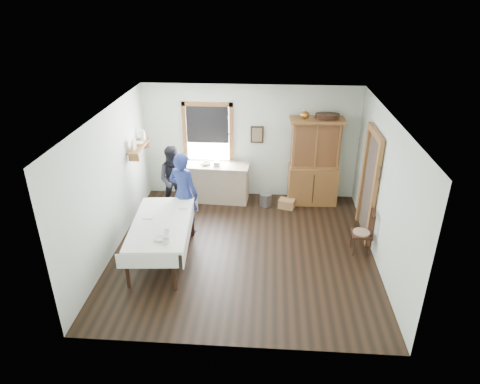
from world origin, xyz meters
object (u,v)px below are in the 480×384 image
(wicker_basket, at_px, (287,204))
(woman_blue, at_px, (184,196))
(china_hutch, at_px, (314,162))
(spindle_chair, at_px, (362,232))
(pail, at_px, (266,200))
(work_counter, at_px, (215,182))
(dining_table, at_px, (163,241))
(figure_dark, at_px, (175,182))

(wicker_basket, relative_size, woman_blue, 0.22)
(china_hutch, height_order, wicker_basket, china_hutch)
(spindle_chair, relative_size, pail, 2.98)
(china_hutch, height_order, woman_blue, china_hutch)
(work_counter, xyz_separation_m, spindle_chair, (3.06, -2.03, -0.01))
(spindle_chair, bearing_deg, wicker_basket, 131.78)
(work_counter, relative_size, china_hutch, 0.78)
(wicker_basket, bearing_deg, dining_table, -136.70)
(wicker_basket, relative_size, figure_dark, 0.25)
(work_counter, bearing_deg, figure_dark, -142.51)
(china_hutch, xyz_separation_m, woman_blue, (-2.74, -1.53, -0.21))
(pail, bearing_deg, dining_table, -129.02)
(wicker_basket, height_order, figure_dark, figure_dark)
(dining_table, relative_size, wicker_basket, 5.71)
(dining_table, xyz_separation_m, pail, (1.88, 2.32, -0.25))
(spindle_chair, height_order, wicker_basket, spindle_chair)
(china_hutch, relative_size, figure_dark, 1.44)
(spindle_chair, xyz_separation_m, wicker_basket, (-1.37, 1.73, -0.34))
(figure_dark, bearing_deg, china_hutch, 3.77)
(pail, xyz_separation_m, woman_blue, (-1.66, -1.27, 0.66))
(pail, distance_m, figure_dark, 2.15)
(dining_table, height_order, woman_blue, woman_blue)
(dining_table, bearing_deg, wicker_basket, 43.30)
(china_hutch, bearing_deg, pail, -168.60)
(dining_table, relative_size, woman_blue, 1.24)
(spindle_chair, bearing_deg, figure_dark, 162.90)
(dining_table, xyz_separation_m, spindle_chair, (3.74, 0.51, 0.04))
(china_hutch, relative_size, spindle_chair, 2.31)
(wicker_basket, bearing_deg, work_counter, 169.83)
(china_hutch, bearing_deg, dining_table, -140.98)
(dining_table, xyz_separation_m, figure_dark, (-0.16, 1.96, 0.31))
(spindle_chair, distance_m, figure_dark, 4.18)
(woman_blue, xyz_separation_m, figure_dark, (-0.39, 0.91, -0.10))
(spindle_chair, distance_m, wicker_basket, 2.23)
(pail, distance_m, woman_blue, 2.19)
(wicker_basket, bearing_deg, spindle_chair, -51.56)
(woman_blue, bearing_deg, pail, -120.12)
(pail, bearing_deg, work_counter, 169.73)
(spindle_chair, bearing_deg, woman_blue, 174.55)
(work_counter, height_order, woman_blue, woman_blue)
(work_counter, distance_m, dining_table, 2.63)
(spindle_chair, height_order, woman_blue, woman_blue)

